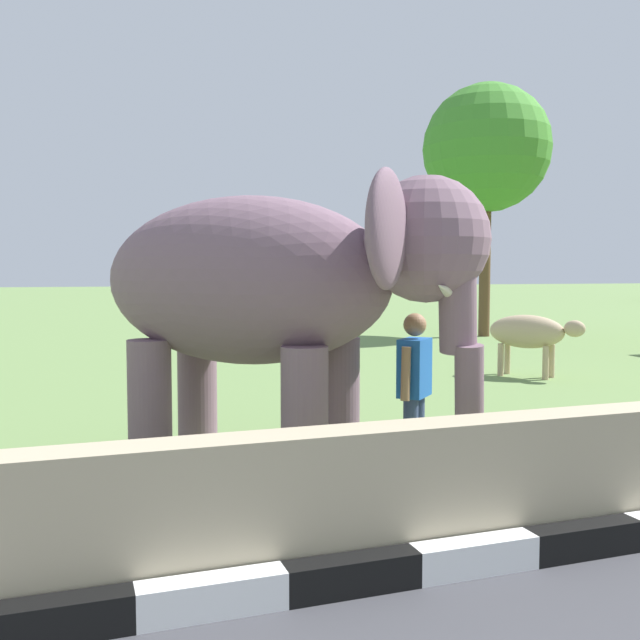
% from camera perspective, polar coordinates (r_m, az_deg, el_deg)
% --- Properties ---
extents(barrier_parapet, '(28.00, 0.36, 1.00)m').
position_cam_1_polar(barrier_parapet, '(4.96, 2.39, -14.42)').
color(barrier_parapet, tan).
rests_on(barrier_parapet, ground_plane).
extents(elephant, '(3.89, 3.76, 2.94)m').
position_cam_1_polar(elephant, '(7.03, -3.48, 2.78)').
color(elephant, slate).
rests_on(elephant, ground_plane).
extents(person_handler, '(0.52, 0.51, 1.66)m').
position_cam_1_polar(person_handler, '(7.15, 7.62, -5.29)').
color(person_handler, navy).
rests_on(person_handler, ground_plane).
extents(cow_near, '(1.43, 1.79, 1.23)m').
position_cam_1_polar(cow_near, '(14.50, 16.50, -1.01)').
color(cow_near, tan).
rests_on(cow_near, ground_plane).
extents(tree_distant, '(4.06, 4.06, 8.06)m').
position_cam_1_polar(tree_distant, '(23.77, 13.30, 13.26)').
color(tree_distant, brown).
rests_on(tree_distant, ground_plane).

